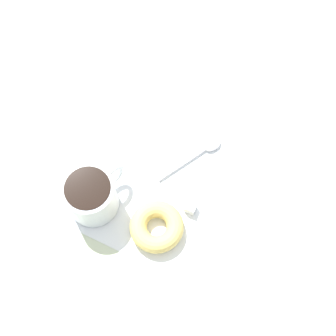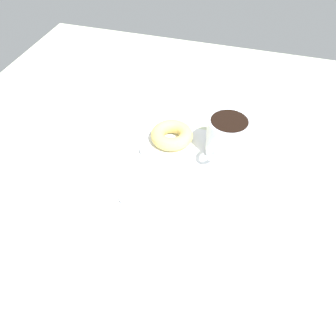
{
  "view_description": "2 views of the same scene",
  "coord_description": "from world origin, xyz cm",
  "px_view_note": "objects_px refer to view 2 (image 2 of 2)",
  "views": [
    {
      "loc": [
        29.75,
        15.25,
        80.18
      ],
      "look_at": [
        -0.12,
        2.74,
        2.3
      ],
      "focal_mm": 50.0,
      "sensor_mm": 36.0,
      "label": 1
    },
    {
      "loc": [
        -51.32,
        -12.71,
        54.68
      ],
      "look_at": [
        -0.12,
        2.74,
        2.3
      ],
      "focal_mm": 40.0,
      "sensor_mm": 36.0,
      "label": 2
    }
  ],
  "objects_px": {
    "coffee_cup": "(227,136)",
    "sugar_cube": "(146,150)",
    "spoon": "(136,191)",
    "donut": "(172,135)"
  },
  "relations": [
    {
      "from": "coffee_cup",
      "to": "spoon",
      "type": "height_order",
      "value": "coffee_cup"
    },
    {
      "from": "coffee_cup",
      "to": "sugar_cube",
      "type": "xyz_separation_m",
      "value": [
        -0.06,
        0.16,
        -0.03
      ]
    },
    {
      "from": "donut",
      "to": "sugar_cube",
      "type": "distance_m",
      "value": 0.07
    },
    {
      "from": "spoon",
      "to": "donut",
      "type": "bearing_deg",
      "value": -7.13
    },
    {
      "from": "donut",
      "to": "sugar_cube",
      "type": "relative_size",
      "value": 5.24
    },
    {
      "from": "coffee_cup",
      "to": "donut",
      "type": "height_order",
      "value": "coffee_cup"
    },
    {
      "from": "coffee_cup",
      "to": "donut",
      "type": "bearing_deg",
      "value": 89.28
    },
    {
      "from": "spoon",
      "to": "coffee_cup",
      "type": "bearing_deg",
      "value": -40.01
    },
    {
      "from": "donut",
      "to": "spoon",
      "type": "xyz_separation_m",
      "value": [
        -0.17,
        0.02,
        -0.01
      ]
    },
    {
      "from": "sugar_cube",
      "to": "donut",
      "type": "bearing_deg",
      "value": -35.71
    }
  ]
}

